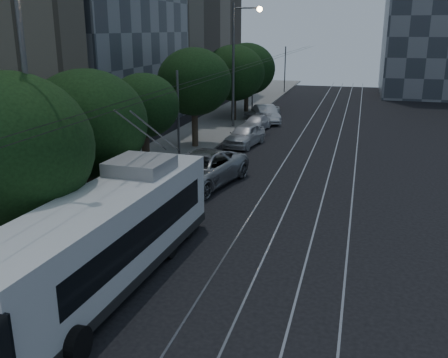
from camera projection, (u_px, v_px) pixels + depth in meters
name	position (u px, v px, depth m)	size (l,w,h in m)	color
ground	(219.00, 254.00, 19.01)	(120.00, 120.00, 0.00)	black
sidewalk	(198.00, 136.00, 39.36)	(5.00, 90.00, 0.15)	gray
tram_rails	(326.00, 145.00, 36.83)	(4.52, 90.00, 0.02)	gray
overhead_wires	(229.00, 94.00, 37.73)	(2.23, 90.00, 6.00)	black
trolleybus	(107.00, 237.00, 16.33)	(3.10, 12.25, 5.63)	silver
pickup_silver	(201.00, 169.00, 26.98)	(3.06, 6.64, 1.84)	#979A9E
car_white_a	(245.00, 135.00, 36.33)	(1.86, 4.63, 1.58)	silver
car_white_b	(256.00, 123.00, 41.91)	(1.69, 4.16, 1.21)	silver
car_white_c	(266.00, 114.00, 45.34)	(1.64, 4.72, 1.55)	#B3B3B7
car_white_d	(262.00, 111.00, 47.10)	(1.70, 4.23, 1.44)	#B8B8BC
tree_0	(7.00, 149.00, 16.64)	(5.76, 5.76, 6.97)	black
tree_1	(87.00, 124.00, 21.41)	(5.19, 5.19, 6.65)	black
tree_2	(144.00, 106.00, 26.83)	(3.85, 3.85, 6.00)	black
tree_3	(194.00, 82.00, 34.50)	(5.18, 5.18, 7.03)	black
tree_4	(234.00, 73.00, 44.86)	(5.54, 5.54, 6.89)	black
tree_5	(247.00, 69.00, 49.56)	(5.68, 5.68, 6.92)	black
streetlamp_near	(39.00, 94.00, 16.26)	(2.48, 0.44, 10.28)	#545456
streetlamp_far	(238.00, 55.00, 41.26)	(2.47, 0.44, 10.23)	#545456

